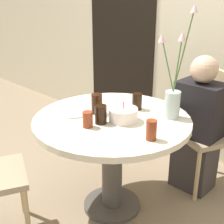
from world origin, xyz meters
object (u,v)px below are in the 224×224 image
drink_glass_3 (88,119)px  birthday_cake (123,115)px  drink_glass_2 (101,114)px  chair_far_back (214,124)px  person_woman (197,129)px  flower_vase (173,93)px  drink_glass_1 (137,101)px  drink_glass_0 (97,104)px  drink_glass_4 (151,130)px  side_plate (74,113)px

drink_glass_3 → birthday_cake: bearing=66.9°
birthday_cake → drink_glass_2: (-0.08, -0.13, 0.02)m
chair_far_back → birthday_cake: 0.86m
birthday_cake → person_woman: person_woman is taller
flower_vase → drink_glass_1: size_ratio=6.26×
birthday_cake → drink_glass_0: 0.22m
chair_far_back → drink_glass_4: chair_far_back is taller
drink_glass_1 → person_woman: 0.57m
chair_far_back → drink_glass_2: chair_far_back is taller
side_plate → drink_glass_2: drink_glass_2 is taller
drink_glass_1 → side_plate: bearing=-124.3°
flower_vase → drink_glass_3: 0.58m
birthday_cake → side_plate: (-0.32, -0.15, -0.04)m
flower_vase → person_woman: 0.54m
drink_glass_4 → person_woman: person_woman is taller
birthday_cake → drink_glass_4: 0.31m
drink_glass_0 → person_woman: person_woman is taller
side_plate → drink_glass_3: drink_glass_3 is taller
drink_glass_2 → drink_glass_4: bearing=5.6°
drink_glass_2 → chair_far_back: bearing=69.1°
drink_glass_4 → chair_far_back: bearing=91.6°
side_plate → drink_glass_4: bearing=5.3°
chair_far_back → drink_glass_1: chair_far_back is taller
chair_far_back → flower_vase: flower_vase is taller
drink_glass_2 → person_woman: 0.86m
chair_far_back → drink_glass_4: bearing=-64.0°
flower_vase → drink_glass_1: 0.30m
flower_vase → side_plate: bearing=-142.0°
flower_vase → drink_glass_2: flower_vase is taller
flower_vase → drink_glass_0: flower_vase is taller
chair_far_back → flower_vase: (-0.07, -0.52, 0.37)m
drink_glass_4 → drink_glass_2: bearing=-174.4°
drink_glass_4 → drink_glass_1: bearing=139.2°
drink_glass_2 → drink_glass_4: size_ratio=1.01×
drink_glass_0 → flower_vase: bearing=34.6°
birthday_cake → person_woman: bearing=72.3°
chair_far_back → flower_vase: 0.65m
side_plate → birthday_cake: bearing=24.4°
person_woman → chair_far_back: bearing=65.7°
chair_far_back → drink_glass_2: 1.01m
drink_glass_1 → drink_glass_2: size_ratio=0.96×
birthday_cake → drink_glass_4: size_ratio=1.59×
person_woman → drink_glass_0: bearing=-122.4°
flower_vase → drink_glass_3: (-0.29, -0.48, -0.13)m
flower_vase → drink_glass_0: 0.52m
chair_far_back → person_woman: bearing=-90.0°
chair_far_back → side_plate: size_ratio=5.15×
side_plate → drink_glass_3: size_ratio=1.78×
flower_vase → drink_glass_2: size_ratio=6.04×
drink_glass_0 → drink_glass_3: (0.12, -0.20, -0.02)m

